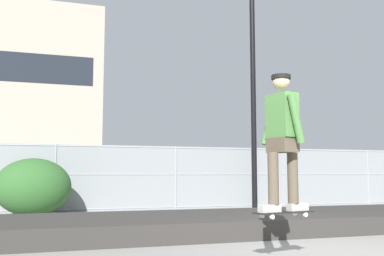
{
  "coord_description": "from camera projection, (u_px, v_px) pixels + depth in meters",
  "views": [
    {
      "loc": [
        -3.4,
        -4.97,
        1.05
      ],
      "look_at": [
        -0.53,
        4.22,
        2.06
      ],
      "focal_mm": 40.56,
      "sensor_mm": 36.0,
      "label": 1
    }
  ],
  "objects": [
    {
      "name": "ground_plane",
      "position": [
        328.0,
        255.0,
        5.61
      ],
      "size": [
        120.0,
        120.0,
        0.0
      ],
      "primitive_type": "plane",
      "color": "gray"
    },
    {
      "name": "gravel_berm",
      "position": [
        247.0,
        222.0,
        7.99
      ],
      "size": [
        10.89,
        2.44,
        0.31
      ],
      "primitive_type": "cube",
      "color": "#33302D",
      "rests_on": "ground_plane"
    },
    {
      "name": "skateboard",
      "position": [
        284.0,
        213.0,
        5.19
      ],
      "size": [
        0.82,
        0.37,
        0.07
      ],
      "color": "black"
    },
    {
      "name": "skater",
      "position": [
        282.0,
        132.0,
        5.29
      ],
      "size": [
        0.72,
        0.62,
        1.69
      ],
      "color": "#B2ADA8",
      "rests_on": "skateboard"
    },
    {
      "name": "chain_fence",
      "position": [
        176.0,
        177.0,
        12.86
      ],
      "size": [
        20.62,
        0.06,
        1.85
      ],
      "color": "gray",
      "rests_on": "ground_plane"
    },
    {
      "name": "street_lamp",
      "position": [
        253.0,
        60.0,
        13.55
      ],
      "size": [
        0.44,
        0.44,
        7.46
      ],
      "color": "black",
      "rests_on": "ground_plane"
    },
    {
      "name": "parked_car_near",
      "position": [
        59.0,
        180.0,
        14.48
      ],
      "size": [
        4.44,
        2.02,
        1.66
      ],
      "color": "silver",
      "rests_on": "ground_plane"
    },
    {
      "name": "shrub_left",
      "position": [
        33.0,
        187.0,
        10.76
      ],
      "size": [
        1.84,
        1.51,
        1.43
      ],
      "color": "#2D5B28",
      "rests_on": "ground_plane"
    }
  ]
}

